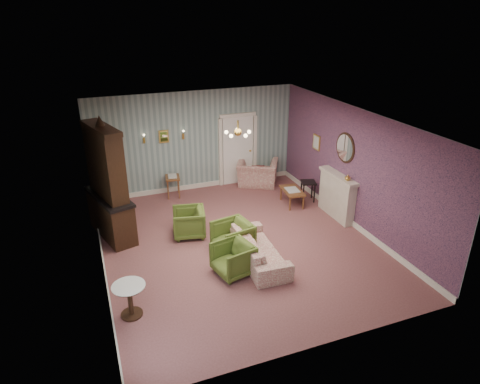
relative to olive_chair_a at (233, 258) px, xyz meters
name	(u,v)px	position (x,y,z in m)	size (l,w,h in m)	color
floor	(238,243)	(0.52, 1.09, -0.37)	(7.00, 7.00, 0.00)	#854E4D
ceiling	(238,120)	(0.52, 1.09, 2.53)	(7.00, 7.00, 0.00)	white
wall_back	(195,141)	(0.52, 4.59, 1.08)	(6.00, 6.00, 0.00)	slate
wall_front	(322,272)	(0.52, -2.41, 1.08)	(6.00, 6.00, 0.00)	slate
wall_left	(94,207)	(-2.48, 1.09, 1.08)	(7.00, 7.00, 0.00)	slate
wall_right	(354,168)	(3.52, 1.09, 1.08)	(7.00, 7.00, 0.00)	slate
wall_right_floral	(354,168)	(3.50, 1.09, 1.08)	(7.00, 7.00, 0.00)	#AA556B
door	(238,149)	(1.82, 4.55, 0.71)	(1.12, 0.12, 2.16)	white
olive_chair_a	(233,258)	(0.00, 0.00, 0.00)	(0.72, 0.68, 0.75)	#4C6122
olive_chair_b	(233,236)	(0.28, 0.79, 0.02)	(0.76, 0.71, 0.78)	#4C6122
olive_chair_c	(189,221)	(-0.44, 1.86, 0.00)	(0.73, 0.69, 0.75)	#4C6122
sofa_chintz	(259,245)	(0.68, 0.26, 0.02)	(1.99, 0.58, 0.78)	#963C3F
wingback_chair	(258,169)	(2.31, 4.16, 0.14)	(1.17, 0.76, 1.02)	#963C3F
dresser	(106,180)	(-2.13, 2.52, 1.05)	(0.59, 1.70, 2.84)	black
fireplace	(337,196)	(3.38, 1.49, 0.21)	(0.30, 1.40, 1.16)	beige
mantel_vase	(348,177)	(3.36, 1.09, 0.86)	(0.15, 0.15, 0.15)	gold
oval_mirror	(345,148)	(3.48, 1.49, 1.48)	(0.04, 0.76, 0.84)	white
framed_print	(317,142)	(3.49, 2.84, 1.23)	(0.04, 0.34, 0.42)	gold
coffee_table	(292,197)	(2.65, 2.52, -0.15)	(0.47, 0.85, 0.44)	brown
side_table_black	(308,191)	(3.17, 2.58, -0.08)	(0.39, 0.39, 0.58)	black
pedestal_table	(130,300)	(-2.13, -0.57, -0.05)	(0.59, 0.59, 0.64)	black
nesting_table	(173,186)	(-0.28, 4.24, -0.05)	(0.39, 0.50, 0.65)	brown
gilt_mirror_back	(164,137)	(-0.38, 4.55, 1.33)	(0.28, 0.06, 0.36)	gold
sconce_left	(144,139)	(-0.93, 4.53, 1.33)	(0.16, 0.12, 0.30)	gold
sconce_right	(183,135)	(0.17, 4.53, 1.33)	(0.16, 0.12, 0.30)	gold
chandelier	(238,133)	(0.52, 1.09, 2.26)	(0.56, 0.56, 0.36)	gold
burgundy_cushion	(258,172)	(2.26, 4.01, 0.11)	(0.38, 0.10, 0.38)	maroon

